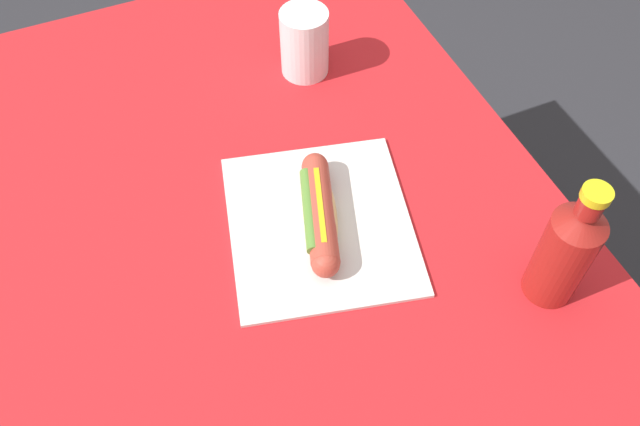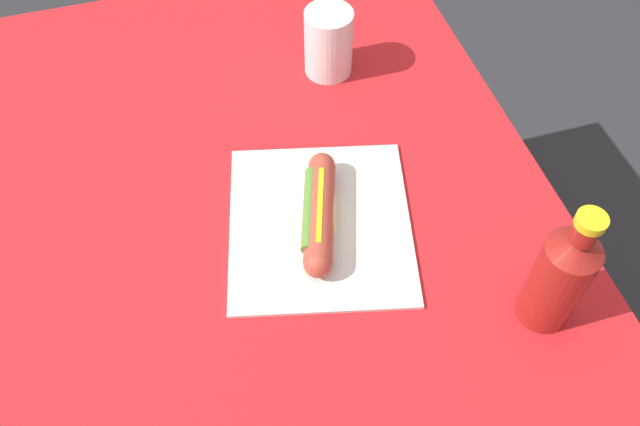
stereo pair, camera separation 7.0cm
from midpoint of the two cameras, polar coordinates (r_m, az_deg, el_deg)
ground_plane at (r=1.68m, az=-1.37°, el=-14.74°), size 6.00×6.00×0.00m
dining_table at (r=1.13m, az=-1.97°, el=-3.27°), size 1.18×0.86×0.75m
paper_wrapper at (r=1.00m, az=2.01°, el=-1.02°), size 0.35×0.33×0.01m
hot_dog at (r=0.97m, az=1.99°, el=-0.08°), size 0.21×0.10×0.05m
soda_bottle at (r=0.91m, az=21.99°, el=-5.12°), size 0.07×0.07×0.22m
drinking_cup at (r=1.19m, az=2.46°, el=14.31°), size 0.08×0.08×0.12m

